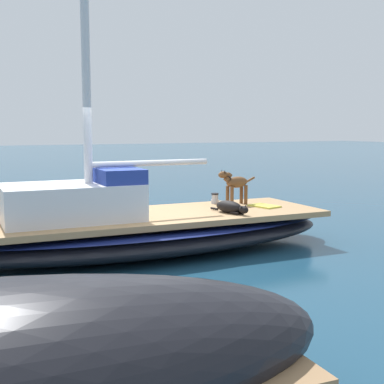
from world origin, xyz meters
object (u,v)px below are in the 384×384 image
object	(u,v)px
dog_black	(230,207)
deck_towel	(264,206)
sailboat_main	(141,233)
dog_brown	(235,184)
deck_winch	(215,199)

from	to	relation	value
dog_black	deck_towel	distance (m)	1.04
deck_towel	dog_black	bearing A→B (deg)	110.20
deck_towel	sailboat_main	bearing A→B (deg)	86.36
sailboat_main	dog_black	size ratio (longest dim) A/B	7.73
dog_brown	deck_towel	bearing A→B (deg)	-142.59
sailboat_main	deck_towel	xyz separation A→B (m)	(-0.16, -2.48, 0.34)
deck_winch	dog_brown	bearing A→B (deg)	-141.35
dog_brown	deck_winch	distance (m)	0.54
dog_brown	deck_towel	world-z (taller)	dog_brown
sailboat_main	dog_black	distance (m)	1.65
deck_winch	deck_towel	size ratio (longest dim) A/B	0.38
sailboat_main	deck_towel	world-z (taller)	deck_towel
dog_brown	deck_winch	xyz separation A→B (m)	(0.33, 0.27, -0.32)
sailboat_main	dog_black	bearing A→B (deg)	-108.90
dog_brown	deck_winch	bearing A→B (deg)	38.65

